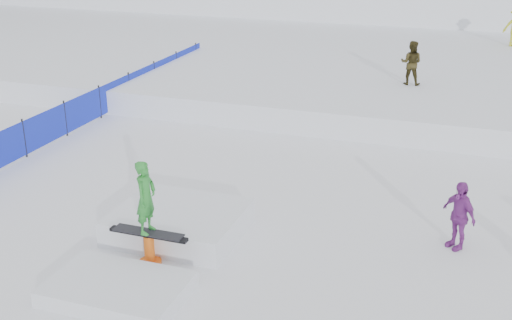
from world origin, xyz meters
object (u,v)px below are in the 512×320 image
(walker_olive, at_px, (411,63))
(jib_rail_feature, at_px, (163,236))
(safety_fence, at_px, (100,102))
(spectator_purple, at_px, (459,215))

(walker_olive, bearing_deg, jib_rail_feature, 76.67)
(safety_fence, distance_m, spectator_purple, 12.59)
(safety_fence, relative_size, jib_rail_feature, 3.64)
(walker_olive, distance_m, spectator_purple, 10.10)
(walker_olive, relative_size, jib_rail_feature, 0.34)
(spectator_purple, bearing_deg, jib_rail_feature, -115.98)
(walker_olive, height_order, jib_rail_feature, walker_olive)
(jib_rail_feature, bearing_deg, safety_fence, 129.49)
(spectator_purple, xyz_separation_m, jib_rail_feature, (-5.51, -2.04, -0.41))
(safety_fence, height_order, walker_olive, walker_olive)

